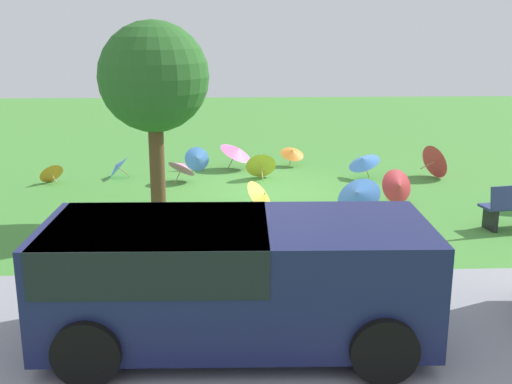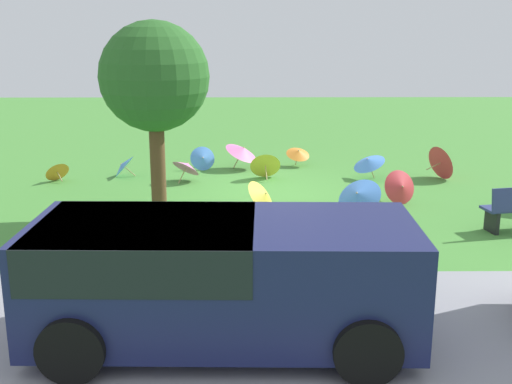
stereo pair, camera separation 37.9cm
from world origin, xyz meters
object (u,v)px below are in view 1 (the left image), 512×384
shade_tree (154,78)px  parasol_blue_2 (358,194)px  parasol_yellow_0 (261,164)px  parasol_orange_0 (292,152)px  parasol_blue_0 (117,166)px  parasol_red_2 (398,186)px  parasol_blue_4 (363,161)px  parasol_pink_0 (183,166)px  parasol_blue_3 (197,158)px  parasol_pink_1 (237,151)px  parasol_yellow_3 (262,195)px  van_dark (223,273)px  parasol_orange_2 (50,172)px  parasol_red_1 (437,160)px

shade_tree → parasol_blue_2: shade_tree is taller
parasol_yellow_0 → parasol_orange_0: bearing=-124.5°
parasol_yellow_0 → parasol_blue_0: bearing=-3.0°
parasol_orange_0 → shade_tree: bearing=57.0°
parasol_red_2 → parasol_blue_4: (0.31, -2.25, 0.09)m
parasol_yellow_0 → parasol_blue_2: bearing=116.1°
parasol_pink_0 → shade_tree: bearing=85.2°
parasol_blue_0 → parasol_blue_3: size_ratio=1.00×
parasol_blue_3 → parasol_red_2: (-4.56, 3.39, 0.06)m
parasol_blue_3 → parasol_pink_0: bearing=77.5°
parasol_blue_3 → parasol_red_2: size_ratio=0.85×
parasol_pink_0 → parasol_pink_1: size_ratio=0.81×
parasol_yellow_3 → shade_tree: bearing=13.5°
parasol_pink_0 → parasol_blue_2: (-3.72, 3.25, 0.11)m
parasol_orange_0 → parasol_pink_1: (1.53, 0.35, 0.13)m
van_dark → parasol_blue_2: bearing=-117.7°
parasol_blue_2 → parasol_blue_4: (-0.82, -3.44, -0.05)m
parasol_orange_2 → parasol_yellow_3: size_ratio=0.82×
parasol_blue_2 → parasol_blue_3: size_ratio=1.63×
parasol_blue_0 → parasol_yellow_3: bearing=138.2°
parasol_blue_4 → parasol_red_1: bearing=-178.5°
parasol_orange_0 → van_dark: bearing=79.7°
parasol_pink_1 → parasol_red_2: (-3.49, 3.44, -0.14)m
parasol_blue_3 → parasol_orange_2: 3.77m
parasol_blue_3 → parasol_blue_0: bearing=21.3°
parasol_blue_3 → parasol_red_1: (-6.15, 1.09, 0.12)m
parasol_blue_0 → parasol_pink_1: bearing=-164.9°
parasol_blue_4 → parasol_red_2: bearing=97.9°
parasol_orange_0 → parasol_blue_2: bearing=99.4°
parasol_yellow_3 → parasol_orange_0: bearing=-103.6°
parasol_blue_4 → parasol_yellow_3: parasol_blue_4 is taller
parasol_blue_4 → parasol_yellow_0: bearing=-3.8°
shade_tree → parasol_red_2: size_ratio=4.59×
van_dark → parasol_yellow_0: van_dark is taller
parasol_blue_0 → parasol_red_2: parasol_red_2 is taller
shade_tree → parasol_orange_2: 5.05m
van_dark → parasol_pink_1: van_dark is taller
parasol_red_1 → parasol_blue_4: (1.90, 0.05, 0.02)m
parasol_pink_1 → parasol_blue_4: parasol_pink_1 is taller
parasol_blue_0 → parasol_red_1: size_ratio=0.74×
parasol_blue_2 → parasol_red_2: parasol_blue_2 is taller
parasol_blue_0 → parasol_orange_2: size_ratio=0.95×
van_dark → shade_tree: 5.67m
parasol_yellow_3 → parasol_orange_2: bearing=-27.7°
van_dark → shade_tree: shade_tree is taller
parasol_blue_3 → parasol_red_1: size_ratio=0.74×
parasol_blue_2 → parasol_blue_4: 3.53m
parasol_red_1 → parasol_blue_0: bearing=-2.2°
parasol_blue_2 → shade_tree: bearing=-1.9°
parasol_blue_2 → parasol_red_1: parasol_red_1 is taller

